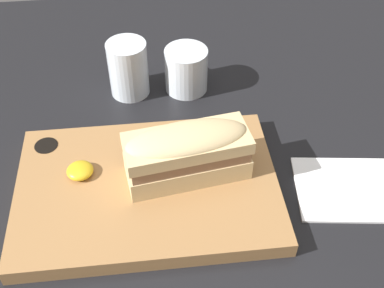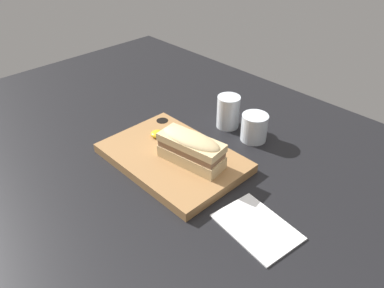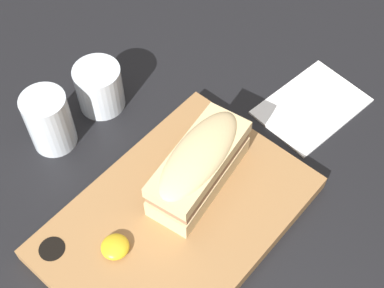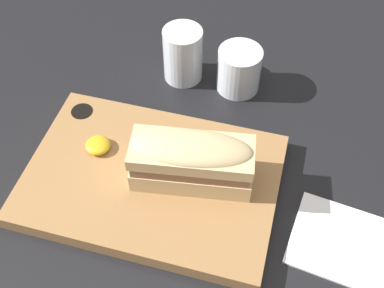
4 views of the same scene
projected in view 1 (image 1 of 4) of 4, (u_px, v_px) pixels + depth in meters
dining_table at (156, 216)px, 68.98cm from camera, size 175.42×128.54×2.00cm
serving_board at (147, 188)px, 69.74cm from camera, size 37.46×25.56×2.62cm
sandwich at (187, 151)px, 66.91cm from camera, size 18.20×9.39×8.43cm
mustard_dollop at (80, 170)px, 69.40cm from camera, size 3.86×3.86×1.55cm
water_glass at (129, 72)px, 84.63cm from camera, size 6.96×6.96×10.06cm
wine_glass at (186, 72)px, 85.95cm from camera, size 7.65×7.65×8.03cm
napkin at (356, 189)px, 71.01cm from camera, size 19.02×14.32×0.40cm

